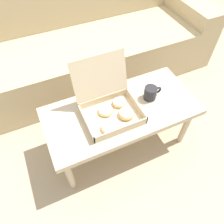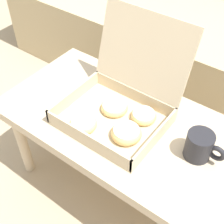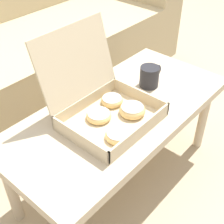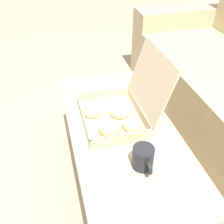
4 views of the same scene
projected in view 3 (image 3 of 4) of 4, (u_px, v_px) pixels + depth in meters
The scene contains 4 objects.
ground_plane at pixel (100, 164), 1.60m from camera, with size 12.00×12.00×0.00m, color tan.
coffee_table at pixel (119, 118), 1.31m from camera, with size 1.03×0.48×0.42m.
pastry_box at pixel (106, 105), 1.20m from camera, with size 0.36×0.36×0.33m.
coffee_mug at pixel (150, 76), 1.39m from camera, with size 0.13×0.09×0.09m.
Camera 3 is at (-0.78, -0.76, 1.20)m, focal length 50.00 mm.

